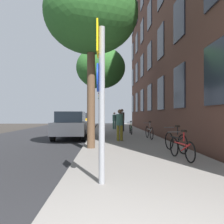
# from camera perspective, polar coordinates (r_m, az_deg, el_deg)

# --- Properties ---
(ground_plane) EXTENTS (41.80, 41.80, 0.00)m
(ground_plane) POSITION_cam_1_polar(r_m,az_deg,el_deg) (16.87, -9.76, -5.58)
(ground_plane) COLOR #332D28
(road_asphalt) EXTENTS (7.00, 38.00, 0.01)m
(road_asphalt) POSITION_cam_1_polar(r_m,az_deg,el_deg) (17.28, -16.70, -5.43)
(road_asphalt) COLOR #232326
(road_asphalt) RESTS_ON ground
(sidewalk) EXTENTS (4.20, 38.00, 0.12)m
(sidewalk) POSITION_cam_1_polar(r_m,az_deg,el_deg) (16.75, 2.24, -5.42)
(sidewalk) COLOR gray
(sidewalk) RESTS_ON ground
(building_facade) EXTENTS (0.56, 27.00, 13.91)m
(building_facade) POSITION_cam_1_polar(r_m,az_deg,el_deg) (17.48, 11.29, 17.79)
(building_facade) COLOR #513328
(building_facade) RESTS_ON ground
(sign_post) EXTENTS (0.15, 0.60, 3.12)m
(sign_post) POSITION_cam_1_polar(r_m,az_deg,el_deg) (4.56, -2.84, 5.44)
(sign_post) COLOR gray
(sign_post) RESTS_ON sidewalk
(traffic_light) EXTENTS (0.43, 0.24, 3.68)m
(traffic_light) POSITION_cam_1_polar(r_m,az_deg,el_deg) (23.41, -2.78, 2.27)
(traffic_light) COLOR black
(traffic_light) RESTS_ON sidewalk
(tree_near) EXTENTS (3.79, 3.79, 7.05)m
(tree_near) POSITION_cam_1_polar(r_m,az_deg,el_deg) (10.20, -5.15, 22.84)
(tree_near) COLOR brown
(tree_near) RESTS_ON sidewalk
(tree_far) EXTENTS (3.32, 3.32, 5.94)m
(tree_far) POSITION_cam_1_polar(r_m,az_deg,el_deg) (16.06, -2.77, 10.72)
(tree_far) COLOR brown
(tree_far) RESTS_ON sidewalk
(bicycle_0) EXTENTS (0.42, 1.64, 0.89)m
(bicycle_0) POSITION_cam_1_polar(r_m,az_deg,el_deg) (7.31, 16.73, -8.44)
(bicycle_0) COLOR black
(bicycle_0) RESTS_ON sidewalk
(bicycle_1) EXTENTS (0.47, 1.68, 0.96)m
(bicycle_1) POSITION_cam_1_polar(r_m,az_deg,el_deg) (8.76, 15.34, -6.95)
(bicycle_1) COLOR black
(bicycle_1) RESTS_ON sidewalk
(bicycle_2) EXTENTS (0.42, 1.72, 0.97)m
(bicycle_2) POSITION_cam_1_polar(r_m,az_deg,el_deg) (13.07, 9.14, -4.85)
(bicycle_2) COLOR black
(bicycle_2) RESTS_ON sidewalk
(bicycle_3) EXTENTS (0.42, 1.69, 0.91)m
(bicycle_3) POSITION_cam_1_polar(r_m,az_deg,el_deg) (15.84, 4.63, -4.19)
(bicycle_3) COLOR black
(bicycle_3) RESTS_ON sidewalk
(pedestrian_0) EXTENTS (0.38, 0.38, 1.61)m
(pedestrian_0) POSITION_cam_1_polar(r_m,az_deg,el_deg) (11.95, 1.91, -2.66)
(pedestrian_0) COLOR olive
(pedestrian_0) RESTS_ON sidewalk
(pedestrian_1) EXTENTS (0.50, 0.50, 1.78)m
(pedestrian_1) POSITION_cam_1_polar(r_m,az_deg,el_deg) (18.46, 2.46, -1.63)
(pedestrian_1) COLOR #26262D
(pedestrian_1) RESTS_ON sidewalk
(pedestrian_2) EXTENTS (0.48, 0.48, 1.55)m
(pedestrian_2) POSITION_cam_1_polar(r_m,az_deg,el_deg) (21.32, 0.59, -1.85)
(pedestrian_2) COLOR #33594C
(pedestrian_2) RESTS_ON sidewalk
(car_0) EXTENTS (1.87, 4.33, 1.62)m
(car_0) POSITION_cam_1_polar(r_m,az_deg,el_deg) (14.14, -9.92, -3.13)
(car_0) COLOR #B7B7BC
(car_0) RESTS_ON road_asphalt
(car_1) EXTENTS (1.82, 4.42, 1.62)m
(car_1) POSITION_cam_1_polar(r_m,az_deg,el_deg) (28.12, -6.70, -1.87)
(car_1) COLOR orange
(car_1) RESTS_ON road_asphalt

